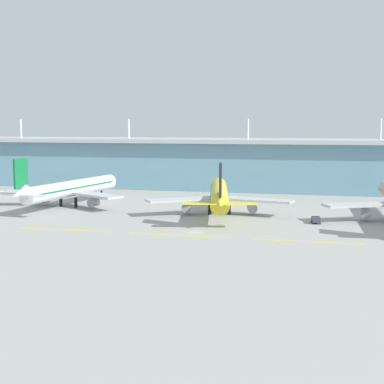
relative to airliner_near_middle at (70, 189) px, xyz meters
name	(u,v)px	position (x,y,z in m)	size (l,w,h in m)	color
ground_plane	(195,232)	(55.52, -37.76, -6.45)	(600.00, 600.00, 0.00)	#9E9E99
terminal_building	(249,164)	(55.52, 68.65, 5.34)	(288.00, 34.00, 32.15)	#6693A8
airliner_near_middle	(70,189)	(0.00, 0.00, 0.00)	(48.28, 63.26, 18.90)	silver
airliner_center	(219,195)	(55.91, -4.31, 0.00)	(47.83, 64.93, 18.90)	yellow
taxiway_stripe_mid_west	(63,230)	(18.52, -42.92, -6.43)	(28.00, 0.70, 0.04)	yellow
taxiway_stripe_centre	(179,235)	(52.52, -42.92, -6.43)	(28.00, 0.70, 0.04)	yellow
taxiway_stripe_mid_east	(308,242)	(86.52, -42.92, -6.43)	(28.00, 0.70, 0.04)	yellow
pushback_tug	(316,220)	(87.63, -14.85, -5.35)	(3.00, 4.67, 1.85)	#333842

